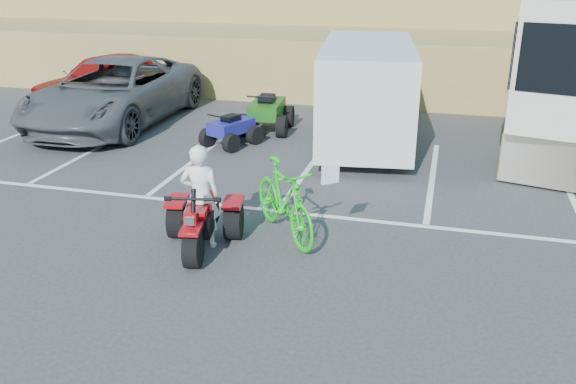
% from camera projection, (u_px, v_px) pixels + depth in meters
% --- Properties ---
extents(ground, '(100.00, 100.00, 0.00)m').
position_uv_depth(ground, '(234.00, 271.00, 9.14)').
color(ground, '#333335').
rests_on(ground, ground).
extents(parking_stripes, '(28.00, 5.16, 0.01)m').
position_uv_depth(parking_stripes, '(340.00, 185.00, 12.60)').
color(parking_stripes, white).
rests_on(parking_stripes, ground).
extents(grass_embankment, '(40.00, 8.50, 3.10)m').
position_uv_depth(grass_embankment, '(373.00, 43.00, 22.58)').
color(grass_embankment, olive).
rests_on(grass_embankment, ground).
extents(red_trike_atv, '(1.56, 1.88, 1.08)m').
position_uv_depth(red_trike_atv, '(201.00, 249.00, 9.83)').
color(red_trike_atv, '#A30910').
rests_on(red_trike_atv, ground).
extents(rider, '(0.70, 0.53, 1.71)m').
position_uv_depth(rider, '(200.00, 197.00, 9.66)').
color(rider, white).
rests_on(rider, ground).
extents(green_dirt_bike, '(1.85, 2.06, 1.30)m').
position_uv_depth(green_dirt_bike, '(284.00, 200.00, 10.08)').
color(green_dirt_bike, '#14BF19').
rests_on(green_dirt_bike, ground).
extents(grey_pickup, '(3.07, 6.49, 1.79)m').
position_uv_depth(grey_pickup, '(115.00, 92.00, 16.96)').
color(grey_pickup, '#494B51').
rests_on(grey_pickup, ground).
extents(red_car, '(3.50, 5.12, 1.62)m').
position_uv_depth(red_car, '(106.00, 79.00, 19.25)').
color(red_car, '#890707').
rests_on(red_car, ground).
extents(cargo_trailer, '(2.80, 5.55, 2.48)m').
position_uv_depth(cargo_trailer, '(366.00, 91.00, 14.91)').
color(cargo_trailer, silver).
rests_on(cargo_trailer, ground).
extents(quad_atv_blue, '(1.42, 1.60, 0.86)m').
position_uv_depth(quad_atv_blue, '(232.00, 145.00, 15.27)').
color(quad_atv_blue, navy).
rests_on(quad_atv_blue, ground).
extents(quad_atv_green, '(1.41, 1.79, 1.09)m').
position_uv_depth(quad_atv_green, '(267.00, 131.00, 16.55)').
color(quad_atv_green, '#195313').
rests_on(quad_atv_green, ground).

